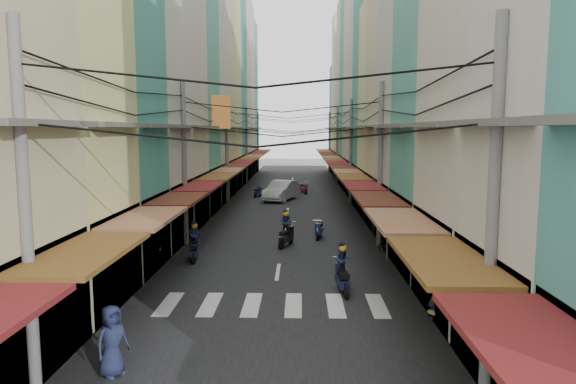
# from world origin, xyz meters

# --- Properties ---
(ground) EXTENTS (160.00, 160.00, 0.00)m
(ground) POSITION_xyz_m (0.00, 0.00, 0.00)
(ground) COLOR slate
(ground) RESTS_ON ground
(road) EXTENTS (10.00, 80.00, 0.02)m
(road) POSITION_xyz_m (0.00, 20.00, 0.01)
(road) COLOR black
(road) RESTS_ON ground
(sidewalk_left) EXTENTS (3.00, 80.00, 0.06)m
(sidewalk_left) POSITION_xyz_m (-6.50, 20.00, 0.03)
(sidewalk_left) COLOR gray
(sidewalk_left) RESTS_ON ground
(sidewalk_right) EXTENTS (3.00, 80.00, 0.06)m
(sidewalk_right) POSITION_xyz_m (6.50, 20.00, 0.03)
(sidewalk_right) COLOR gray
(sidewalk_right) RESTS_ON ground
(crosswalk) EXTENTS (7.55, 2.40, 0.01)m
(crosswalk) POSITION_xyz_m (-0.00, -6.00, 0.03)
(crosswalk) COLOR silver
(crosswalk) RESTS_ON ground
(building_row_left) EXTENTS (7.80, 67.67, 23.70)m
(building_row_left) POSITION_xyz_m (-7.92, 16.56, 9.78)
(building_row_left) COLOR #BAB8AB
(building_row_left) RESTS_ON ground
(building_row_right) EXTENTS (7.80, 68.98, 22.59)m
(building_row_right) POSITION_xyz_m (7.92, 16.45, 9.41)
(building_row_right) COLOR teal
(building_row_right) RESTS_ON ground
(utility_poles) EXTENTS (10.20, 66.13, 8.20)m
(utility_poles) POSITION_xyz_m (0.00, 15.01, 6.59)
(utility_poles) COLOR gray
(utility_poles) RESTS_ON ground
(white_car) EXTENTS (6.17, 3.97, 2.03)m
(white_car) POSITION_xyz_m (-0.64, 19.53, 0.00)
(white_car) COLOR silver
(white_car) RESTS_ON ground
(bicycle) EXTENTS (1.65, 0.78, 1.09)m
(bicycle) POSITION_xyz_m (5.50, 1.65, 0.00)
(bicycle) COLOR black
(bicycle) RESTS_ON ground
(moving_scooters) EXTENTS (6.77, 30.48, 1.87)m
(moving_scooters) POSITION_xyz_m (-0.06, 4.35, 0.53)
(moving_scooters) COLOR black
(moving_scooters) RESTS_ON ground
(parked_scooters) EXTENTS (13.05, 13.59, 1.02)m
(parked_scooters) POSITION_xyz_m (2.65, -3.07, 0.46)
(parked_scooters) COLOR black
(parked_scooters) RESTS_ON ground
(pedestrians) EXTENTS (12.87, 22.32, 2.20)m
(pedestrians) POSITION_xyz_m (-4.31, 0.08, 1.05)
(pedestrians) COLOR black
(pedestrians) RESTS_ON ground
(market_umbrella) EXTENTS (2.26, 2.26, 2.38)m
(market_umbrella) POSITION_xyz_m (6.93, -2.47, 2.10)
(market_umbrella) COLOR #B2B2B7
(market_umbrella) RESTS_ON ground
(traffic_sign) EXTENTS (0.10, 0.57, 2.58)m
(traffic_sign) POSITION_xyz_m (4.78, -0.02, 1.85)
(traffic_sign) COLOR gray
(traffic_sign) RESTS_ON ground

